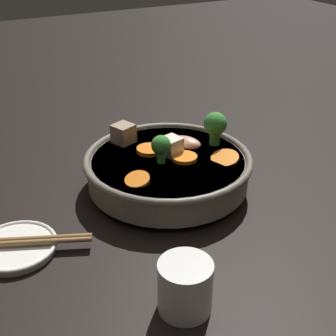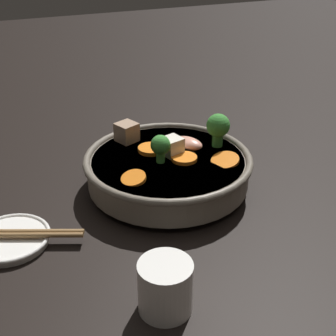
{
  "view_description": "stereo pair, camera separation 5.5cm",
  "coord_description": "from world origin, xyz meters",
  "px_view_note": "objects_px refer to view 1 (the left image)",
  "views": [
    {
      "loc": [
        -0.59,
        0.31,
        0.4
      ],
      "look_at": [
        0.0,
        0.0,
        0.04
      ],
      "focal_mm": 50.0,
      "sensor_mm": 36.0,
      "label": 1
    },
    {
      "loc": [
        -0.61,
        0.26,
        0.4
      ],
      "look_at": [
        0.0,
        0.0,
        0.04
      ],
      "focal_mm": 50.0,
      "sensor_mm": 36.0,
      "label": 2
    }
  ],
  "objects_px": {
    "stirfry_bowl": "(168,166)",
    "chopsticks_pair": "(15,241)",
    "side_saucer": "(16,247)",
    "tea_cup": "(185,286)"
  },
  "relations": [
    {
      "from": "stirfry_bowl",
      "to": "chopsticks_pair",
      "type": "xyz_separation_m",
      "value": [
        -0.05,
        0.26,
        -0.02
      ]
    },
    {
      "from": "chopsticks_pair",
      "to": "stirfry_bowl",
      "type": "bearing_deg",
      "value": -78.08
    },
    {
      "from": "chopsticks_pair",
      "to": "side_saucer",
      "type": "bearing_deg",
      "value": -97.13
    },
    {
      "from": "tea_cup",
      "to": "chopsticks_pair",
      "type": "distance_m",
      "value": 0.25
    },
    {
      "from": "stirfry_bowl",
      "to": "side_saucer",
      "type": "distance_m",
      "value": 0.27
    },
    {
      "from": "side_saucer",
      "to": "chopsticks_pair",
      "type": "relative_size",
      "value": 0.57
    },
    {
      "from": "side_saucer",
      "to": "chopsticks_pair",
      "type": "xyz_separation_m",
      "value": [
        0.0,
        0.0,
        0.01
      ]
    },
    {
      "from": "tea_cup",
      "to": "chopsticks_pair",
      "type": "height_order",
      "value": "tea_cup"
    },
    {
      "from": "stirfry_bowl",
      "to": "side_saucer",
      "type": "relative_size",
      "value": 2.46
    },
    {
      "from": "stirfry_bowl",
      "to": "chopsticks_pair",
      "type": "relative_size",
      "value": 1.4
    }
  ]
}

